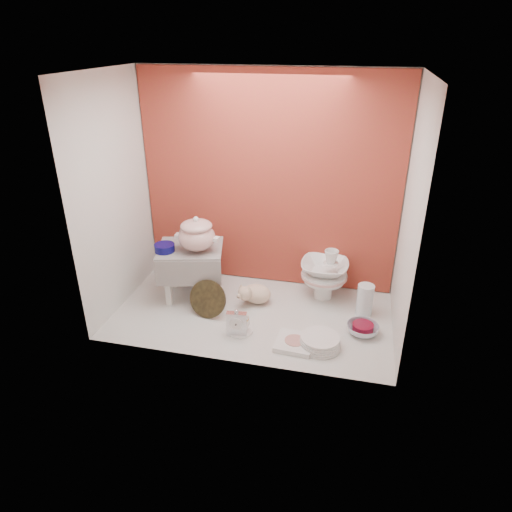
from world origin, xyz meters
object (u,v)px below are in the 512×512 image
at_px(floral_platter, 187,252).
at_px(blue_white_vase, 196,267).
at_px(step_stool, 192,272).
at_px(dinner_plate_stack, 320,342).
at_px(mantel_clock, 237,323).
at_px(crystal_bowl, 363,329).
at_px(porcelain_tower, 324,273).
at_px(gold_rim_teacup, 240,324).
at_px(soup_tureen, 197,234).
at_px(plush_pig, 257,293).

relative_size(floral_platter, blue_white_vase, 1.52).
xyz_separation_m(step_stool, dinner_plate_stack, (0.94, -0.40, -0.15)).
distance_m(mantel_clock, crystal_bowl, 0.78).
relative_size(dinner_plate_stack, porcelain_tower, 0.67).
relative_size(floral_platter, porcelain_tower, 0.99).
xyz_separation_m(step_stool, crystal_bowl, (1.18, -0.20, -0.16)).
distance_m(floral_platter, crystal_bowl, 1.43).
bearing_deg(dinner_plate_stack, crystal_bowl, 39.08).
bearing_deg(floral_platter, crystal_bowl, -20.70).
bearing_deg(mantel_clock, gold_rim_teacup, 68.91).
bearing_deg(crystal_bowl, floral_platter, 159.30).
distance_m(step_stool, crystal_bowl, 1.21).
bearing_deg(soup_tureen, porcelain_tower, 14.93).
relative_size(gold_rim_teacup, dinner_plate_stack, 0.49).
xyz_separation_m(crystal_bowl, porcelain_tower, (-0.28, 0.39, 0.15)).
bearing_deg(gold_rim_teacup, dinner_plate_stack, -4.66).
xyz_separation_m(soup_tureen, porcelain_tower, (0.83, 0.22, -0.31)).
bearing_deg(step_stool, gold_rim_teacup, -53.49).
relative_size(floral_platter, gold_rim_teacup, 3.04).
xyz_separation_m(step_stool, mantel_clock, (0.43, -0.40, -0.10)).
xyz_separation_m(blue_white_vase, mantel_clock, (0.47, -0.59, -0.03)).
height_order(soup_tureen, dinner_plate_stack, soup_tureen).
relative_size(plush_pig, gold_rim_teacup, 2.09).
relative_size(soup_tureen, blue_white_vase, 1.18).
height_order(step_stool, soup_tureen, soup_tureen).
height_order(blue_white_vase, porcelain_tower, porcelain_tower).
height_order(step_stool, dinner_plate_stack, step_stool).
distance_m(mantel_clock, porcelain_tower, 0.75).
bearing_deg(gold_rim_teacup, plush_pig, 86.16).
distance_m(plush_pig, porcelain_tower, 0.49).
bearing_deg(plush_pig, dinner_plate_stack, -63.52).
relative_size(mantel_clock, gold_rim_teacup, 1.51).
xyz_separation_m(dinner_plate_stack, crystal_bowl, (0.24, 0.20, -0.01)).
relative_size(plush_pig, crystal_bowl, 1.28).
bearing_deg(blue_white_vase, porcelain_tower, -0.81).
distance_m(step_stool, gold_rim_teacup, 0.58).
distance_m(blue_white_vase, dinner_plate_stack, 1.15).
relative_size(plush_pig, dinner_plate_stack, 1.02).
relative_size(soup_tureen, floral_platter, 0.78).
height_order(floral_platter, porcelain_tower, porcelain_tower).
bearing_deg(soup_tureen, mantel_clock, -44.78).
distance_m(dinner_plate_stack, crystal_bowl, 0.31).
bearing_deg(blue_white_vase, soup_tureen, -64.89).
xyz_separation_m(blue_white_vase, crystal_bowl, (1.22, -0.40, -0.09)).
height_order(soup_tureen, blue_white_vase, soup_tureen).
bearing_deg(step_stool, mantel_clock, -56.96).
xyz_separation_m(gold_rim_teacup, crystal_bowl, (0.74, 0.16, -0.03)).
distance_m(gold_rim_teacup, dinner_plate_stack, 0.50).
height_order(blue_white_vase, mantel_clock, blue_white_vase).
relative_size(plush_pig, porcelain_tower, 0.68).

